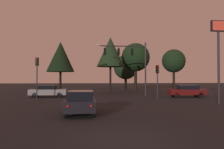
% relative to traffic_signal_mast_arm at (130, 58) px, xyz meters
% --- Properties ---
extents(ground_plane, '(168.00, 168.00, 0.00)m').
position_rel_traffic_signal_mast_arm_xyz_m(ground_plane, '(-4.18, 4.32, -5.03)').
color(ground_plane, black).
rests_on(ground_plane, ground).
extents(traffic_signal_mast_arm, '(6.64, 0.40, 7.09)m').
position_rel_traffic_signal_mast_arm_xyz_m(traffic_signal_mast_arm, '(0.00, 0.00, 0.00)').
color(traffic_signal_mast_arm, '#232326').
rests_on(traffic_signal_mast_arm, ground).
extents(traffic_light_corner_left, '(0.35, 0.38, 4.63)m').
position_rel_traffic_signal_mast_arm_xyz_m(traffic_light_corner_left, '(-11.01, -3.68, -1.76)').
color(traffic_light_corner_left, '#232326').
rests_on(traffic_light_corner_left, ground).
extents(traffic_light_corner_right, '(0.37, 0.39, 3.85)m').
position_rel_traffic_signal_mast_arm_xyz_m(traffic_light_corner_right, '(2.38, -4.10, -2.28)').
color(traffic_light_corner_right, '#232326').
rests_on(traffic_light_corner_right, ground).
extents(car_nearside_lane, '(1.89, 4.37, 1.52)m').
position_rel_traffic_signal_mast_arm_xyz_m(car_nearside_lane, '(-5.98, -13.87, -4.23)').
color(car_nearside_lane, black).
rests_on(car_nearside_lane, ground).
extents(car_crossing_left, '(4.64, 2.14, 1.52)m').
position_rel_traffic_signal_mast_arm_xyz_m(car_crossing_left, '(6.87, -1.92, -4.23)').
color(car_crossing_left, '#4C0F0F').
rests_on(car_crossing_left, ground).
extents(car_crossing_right, '(4.62, 2.03, 1.52)m').
position_rel_traffic_signal_mast_arm_xyz_m(car_crossing_right, '(-10.47, -0.05, -4.23)').
color(car_crossing_right, gray).
rests_on(car_crossing_right, ground).
extents(store_sign_illuminated, '(1.41, 0.30, 7.62)m').
position_rel_traffic_signal_mast_arm_xyz_m(store_sign_illuminated, '(6.31, -9.68, 0.50)').
color(store_sign_illuminated, '#232326').
rests_on(store_sign_illuminated, ground).
extents(tree_behind_sign, '(4.37, 4.37, 8.92)m').
position_rel_traffic_signal_mast_arm_xyz_m(tree_behind_sign, '(-1.92, 6.46, 1.52)').
color(tree_behind_sign, black).
rests_on(tree_behind_sign, ground).
extents(tree_left_far, '(3.71, 3.71, 7.01)m').
position_rel_traffic_signal_mast_arm_xyz_m(tree_left_far, '(8.15, 5.58, 0.09)').
color(tree_left_far, black).
rests_on(tree_left_far, ground).
extents(tree_center_horizon, '(4.28, 4.28, 8.06)m').
position_rel_traffic_signal_mast_arm_xyz_m(tree_center_horizon, '(-9.69, 6.51, 0.68)').
color(tree_center_horizon, black).
rests_on(tree_center_horizon, ground).
extents(tree_right_cluster, '(4.93, 4.93, 8.52)m').
position_rel_traffic_signal_mast_arm_xyz_m(tree_right_cluster, '(2.81, 9.50, 0.99)').
color(tree_right_cluster, black).
rests_on(tree_right_cluster, ground).
extents(tree_lot_edge, '(5.05, 5.05, 7.25)m').
position_rel_traffic_signal_mast_arm_xyz_m(tree_lot_edge, '(2.40, 17.24, -0.32)').
color(tree_lot_edge, black).
rests_on(tree_lot_edge, ground).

